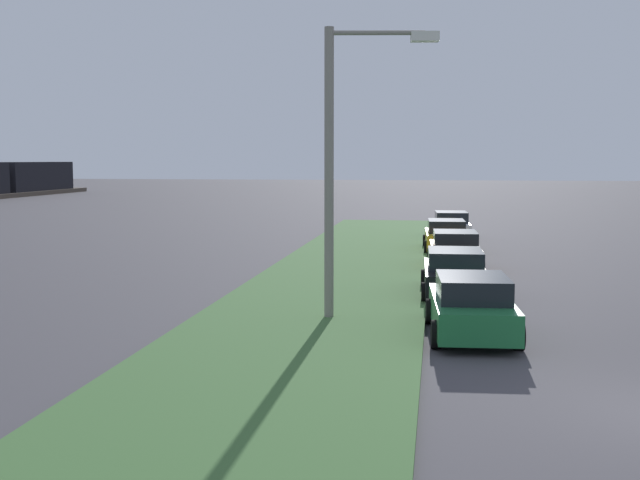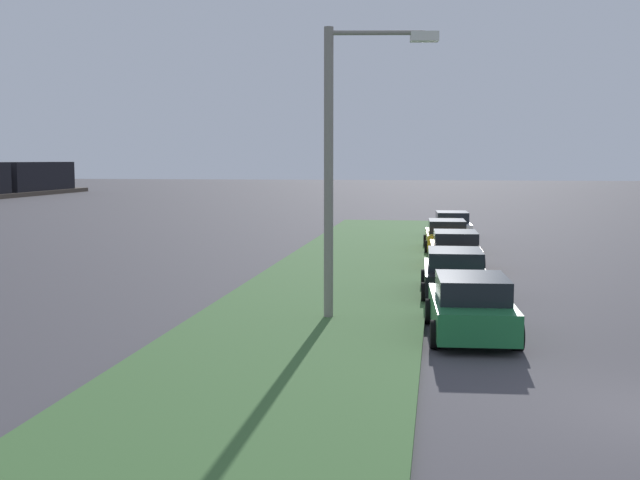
{
  "view_description": "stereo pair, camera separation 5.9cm",
  "coord_description": "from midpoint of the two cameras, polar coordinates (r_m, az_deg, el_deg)",
  "views": [
    {
      "loc": [
        -13.25,
        4.12,
        4.18
      ],
      "look_at": [
        11.69,
        7.82,
        1.62
      ],
      "focal_mm": 44.43,
      "sensor_mm": 36.0,
      "label": 1
    },
    {
      "loc": [
        -13.24,
        4.06,
        4.18
      ],
      "look_at": [
        11.69,
        7.82,
        1.62
      ],
      "focal_mm": 44.43,
      "sensor_mm": 36.0,
      "label": 2
    }
  ],
  "objects": [
    {
      "name": "grass_median",
      "position": [
        23.83,
        0.51,
        -4.15
      ],
      "size": [
        60.0,
        6.0,
        0.12
      ],
      "primitive_type": "cube",
      "color": "#3D6633",
      "rests_on": "ground"
    },
    {
      "name": "parked_car_green",
      "position": [
        19.12,
        10.91,
        -4.74
      ],
      "size": [
        4.4,
        2.21,
        1.47
      ],
      "rotation": [
        0.0,
        0.0,
        0.06
      ],
      "color": "#1E6B38",
      "rests_on": "ground"
    },
    {
      "name": "parked_car_black",
      "position": [
        24.45,
        9.74,
        -2.42
      ],
      "size": [
        4.34,
        2.1,
        1.47
      ],
      "rotation": [
        0.0,
        0.0,
        0.02
      ],
      "color": "black",
      "rests_on": "ground"
    },
    {
      "name": "parked_car_orange",
      "position": [
        30.69,
        9.76,
        -0.76
      ],
      "size": [
        4.36,
        2.13,
        1.47
      ],
      "rotation": [
        0.0,
        0.0,
        0.03
      ],
      "color": "orange",
      "rests_on": "ground"
    },
    {
      "name": "parked_car_yellow",
      "position": [
        36.41,
        9.14,
        0.27
      ],
      "size": [
        4.36,
        2.14,
        1.47
      ],
      "rotation": [
        0.0,
        0.0,
        0.04
      ],
      "color": "gold",
      "rests_on": "ground"
    },
    {
      "name": "parked_car_white",
      "position": [
        42.16,
        9.5,
        1.02
      ],
      "size": [
        4.39,
        2.2,
        1.47
      ],
      "rotation": [
        0.0,
        0.0,
        0.05
      ],
      "color": "silver",
      "rests_on": "ground"
    },
    {
      "name": "streetlight",
      "position": [
        20.27,
        1.72,
        6.39
      ],
      "size": [
        0.66,
        2.87,
        7.5
      ],
      "color": "gray",
      "rests_on": "ground"
    }
  ]
}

